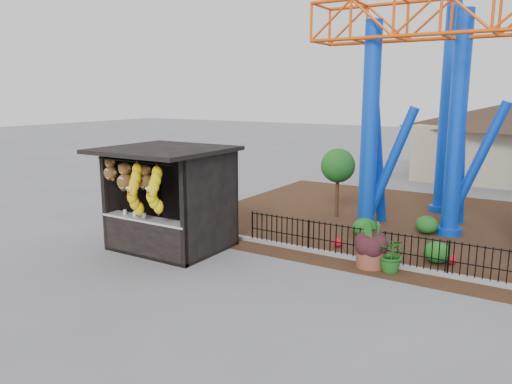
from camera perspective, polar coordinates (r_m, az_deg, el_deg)
The scene contains 10 objects.
ground at distance 13.17m, azimuth -3.03°, elevation -9.72°, with size 120.00×120.00×0.00m, color slate.
mulch_bed at distance 18.91m, azimuth 21.59°, elevation -3.94°, with size 18.00×12.00×0.02m, color #331E11.
curb at distance 14.20m, azimuth 17.81°, elevation -8.43°, with size 18.00×0.18×0.12m, color gray.
prize_booth at distance 15.22m, azimuth -10.46°, elevation -0.96°, with size 3.50×3.40×3.12m.
picket_fence at distance 13.89m, azimuth 21.54°, elevation -7.21°, with size 12.20×0.06×1.00m, color black, non-canonical shape.
roller_coaster at distance 18.46m, azimuth 26.76°, elevation 15.49°, with size 11.00×6.37×10.82m.
terracotta_planter at distance 14.16m, azimuth 12.95°, elevation -7.31°, with size 0.78×0.78×0.55m, color brown.
planter_foliage at distance 13.98m, azimuth 13.06°, elevation -5.00°, with size 0.70×0.70×0.64m, color black.
potted_plant at distance 13.86m, azimuth 15.33°, elevation -6.87°, with size 0.89×0.77×0.99m, color #294E17.
landscaping at distance 16.38m, azimuth 20.68°, elevation -5.11°, with size 7.77×3.71×0.64m.
Camera 1 is at (7.08, -10.05, 4.72)m, focal length 35.00 mm.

